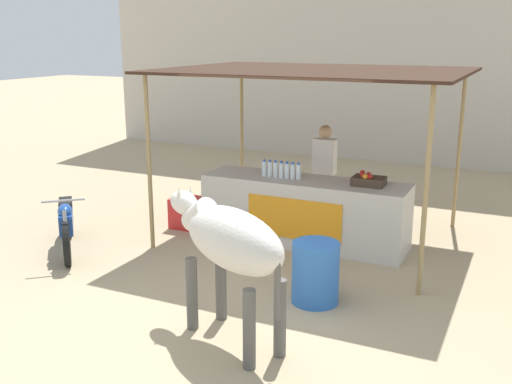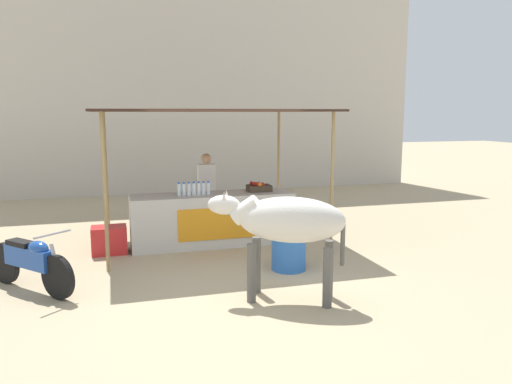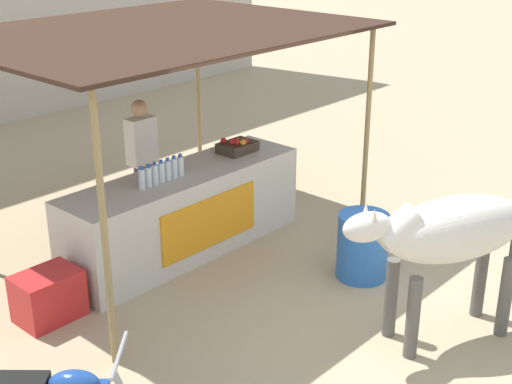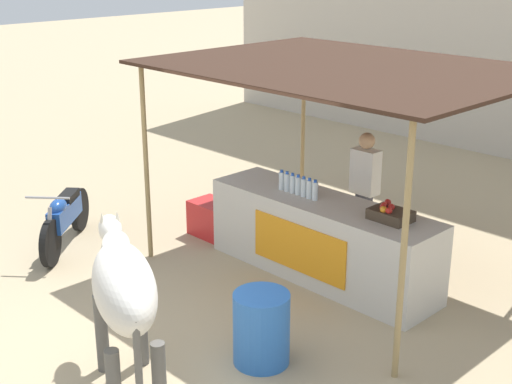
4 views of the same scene
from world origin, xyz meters
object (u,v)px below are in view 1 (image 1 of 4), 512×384
at_px(water_barrel, 315,273).
at_px(cow, 229,242).
at_px(vendor_behind_counter, 324,176).
at_px(motorcycle_parked, 66,222).
at_px(fruit_crate, 368,180).
at_px(stall_counter, 304,211).
at_px(cooler_box, 191,213).

relative_size(water_barrel, cow, 0.40).
height_order(vendor_behind_counter, motorcycle_parked, vendor_behind_counter).
relative_size(fruit_crate, water_barrel, 0.61).
distance_m(fruit_crate, vendor_behind_counter, 1.14).
bearing_deg(stall_counter, vendor_behind_counter, 87.28).
height_order(vendor_behind_counter, cooler_box, vendor_behind_counter).
bearing_deg(stall_counter, motorcycle_parked, -148.89).
height_order(water_barrel, motorcycle_parked, motorcycle_parked).
height_order(stall_counter, water_barrel, stall_counter).
bearing_deg(fruit_crate, cooler_box, -176.99).
bearing_deg(cow, stall_counter, 96.98).
height_order(stall_counter, cooler_box, stall_counter).
xyz_separation_m(cooler_box, motorcycle_parked, (-1.04, -1.66, 0.19)).
relative_size(fruit_crate, cow, 0.25).
bearing_deg(fruit_crate, cow, -100.04).
bearing_deg(motorcycle_parked, stall_counter, 31.11).
bearing_deg(water_barrel, cooler_box, 147.24).
relative_size(vendor_behind_counter, motorcycle_parked, 1.18).
height_order(fruit_crate, cow, cow).
bearing_deg(vendor_behind_counter, fruit_crate, -38.61).
relative_size(cooler_box, motorcycle_parked, 0.43).
relative_size(cow, motorcycle_parked, 1.28).
xyz_separation_m(fruit_crate, water_barrel, (-0.07, -1.89, -0.67)).
relative_size(stall_counter, motorcycle_parked, 2.15).
relative_size(stall_counter, cow, 1.68).
bearing_deg(motorcycle_parked, fruit_crate, 25.26).
distance_m(fruit_crate, motorcycle_parked, 4.27).
height_order(water_barrel, cow, cow).
bearing_deg(stall_counter, water_barrel, -65.37).
distance_m(stall_counter, vendor_behind_counter, 0.84).
height_order(vendor_behind_counter, water_barrel, vendor_behind_counter).
relative_size(fruit_crate, cooler_box, 0.73).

